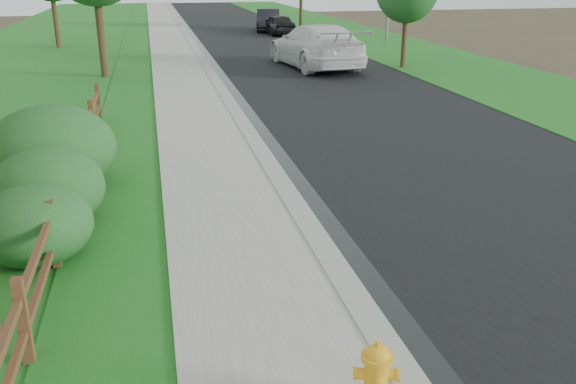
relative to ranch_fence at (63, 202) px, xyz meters
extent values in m
cube|color=black|center=(8.20, 28.60, -0.61)|extent=(8.00, 90.00, 0.02)
cube|color=gray|center=(4.00, 28.60, -0.56)|extent=(0.40, 90.00, 0.12)
cube|color=black|center=(4.35, 28.60, -0.60)|extent=(0.50, 90.00, 0.00)
cube|color=gray|center=(2.70, 28.60, -0.57)|extent=(2.20, 90.00, 0.10)
cube|color=#1B5718|center=(0.80, 28.60, -0.59)|extent=(1.60, 90.00, 0.06)
cube|color=#1B5718|center=(-4.40, 28.60, -0.60)|extent=(9.00, 90.00, 0.04)
cube|color=#1B5718|center=(15.10, 28.60, -0.60)|extent=(6.00, 90.00, 0.04)
cube|color=#4D2719|center=(0.00, -3.60, -0.07)|extent=(0.12, 0.12, 1.10)
cube|color=#4D2719|center=(0.00, -1.20, -0.07)|extent=(0.12, 0.12, 1.10)
cube|color=#4D2719|center=(0.00, 1.20, -0.07)|extent=(0.12, 0.12, 1.10)
cube|color=#4D2719|center=(0.00, 3.60, -0.07)|extent=(0.12, 0.12, 1.10)
cube|color=#4D2719|center=(0.00, 6.00, -0.07)|extent=(0.12, 0.12, 1.10)
cube|color=#4D2719|center=(0.00, 8.40, -0.07)|extent=(0.12, 0.12, 1.10)
cube|color=#4D2719|center=(0.00, -2.40, -0.17)|extent=(0.08, 2.35, 0.10)
cube|color=#4D2719|center=(0.00, -2.40, 0.23)|extent=(0.08, 2.35, 0.10)
cube|color=#4D2719|center=(0.00, 0.00, -0.17)|extent=(0.08, 2.35, 0.10)
cube|color=#4D2719|center=(0.00, 0.00, 0.23)|extent=(0.08, 2.35, 0.10)
cube|color=#4D2719|center=(0.00, 2.40, -0.17)|extent=(0.08, 2.35, 0.10)
cube|color=#4D2719|center=(0.00, 2.40, 0.23)|extent=(0.08, 2.35, 0.10)
cube|color=#4D2719|center=(0.00, 4.80, -0.17)|extent=(0.08, 2.35, 0.10)
cube|color=#4D2719|center=(0.00, 4.80, 0.23)|extent=(0.08, 2.35, 0.10)
cube|color=#4D2719|center=(0.00, 7.20, -0.17)|extent=(0.08, 2.35, 0.10)
cube|color=#4D2719|center=(0.00, 7.20, 0.23)|extent=(0.08, 2.35, 0.10)
cylinder|color=orange|center=(3.50, -5.21, -0.20)|extent=(0.24, 0.24, 0.54)
cylinder|color=orange|center=(3.50, -5.21, 0.07)|extent=(0.32, 0.32, 0.05)
ellipsoid|color=orange|center=(3.50, -5.21, 0.09)|extent=(0.26, 0.26, 0.20)
cylinder|color=orange|center=(3.50, -5.21, 0.21)|extent=(0.06, 0.06, 0.07)
cylinder|color=orange|center=(3.33, -5.16, -0.13)|extent=(0.17, 0.16, 0.13)
cylinder|color=orange|center=(3.67, -5.26, -0.13)|extent=(0.17, 0.16, 0.13)
imported|color=silver|center=(8.79, 16.85, 0.36)|extent=(3.41, 6.84, 1.91)
imported|color=black|center=(10.10, 31.40, 0.07)|extent=(1.80, 4.00, 1.33)
imported|color=black|center=(9.94, 34.13, 0.15)|extent=(2.45, 4.76, 1.49)
ellipsoid|color=#1B4C23|center=(-0.30, -0.86, -0.02)|extent=(1.94, 1.94, 1.19)
ellipsoid|color=#1B4C23|center=(-0.30, 0.54, 0.07)|extent=(2.28, 2.28, 1.38)
ellipsoid|color=#1B4C23|center=(-0.47, 2.50, 0.24)|extent=(3.31, 3.31, 1.71)
cylinder|color=#342415|center=(-0.30, 16.31, 1.59)|extent=(0.30, 0.30, 4.41)
cylinder|color=#342415|center=(12.60, 15.99, 0.90)|extent=(0.21, 0.21, 3.03)
cylinder|color=#342415|center=(-3.40, 26.97, 1.34)|extent=(0.27, 0.27, 3.92)
cylinder|color=#342415|center=(12.60, 35.31, 1.13)|extent=(0.24, 0.24, 3.49)
camera|label=1|loc=(1.58, -9.86, 3.59)|focal=38.00mm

